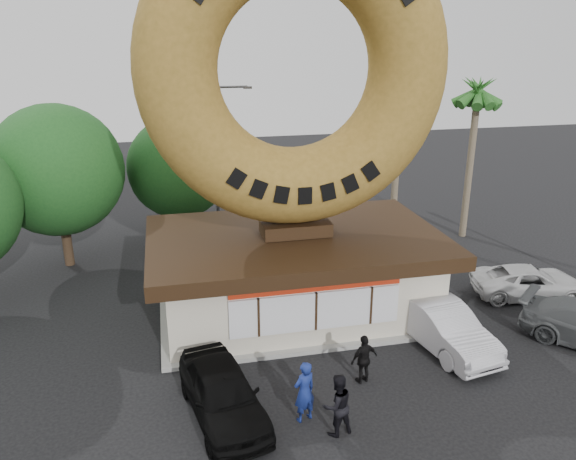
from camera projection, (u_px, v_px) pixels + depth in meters
The scene contains 14 objects.
ground at pixel (341, 401), 17.08m from camera, with size 90.00×90.00×0.00m, color black.
donut_shop at pixel (295, 271), 21.99m from camera, with size 11.20×7.20×3.80m.
giant_donut at pixel (296, 70), 19.45m from camera, with size 11.12×11.12×2.83m, color olive.
tree_west at pixel (57, 170), 25.50m from camera, with size 6.00×6.00×7.65m.
tree_mid at pixel (179, 168), 28.69m from camera, with size 5.20×5.20×6.63m.
palm_near at pixel (402, 77), 28.67m from camera, with size 2.60×2.60×9.75m.
palm_far at pixel (478, 97), 28.33m from camera, with size 2.60×2.60×8.75m.
street_lamp at pixel (218, 153), 29.89m from camera, with size 2.11×0.20×8.00m.
person_left at pixel (304, 392), 15.96m from camera, with size 0.70×0.46×1.91m, color navy.
person_center at pixel (337, 405), 15.43m from camera, with size 0.90×0.70×1.86m, color black.
person_right at pixel (364, 359), 17.76m from camera, with size 0.98×0.41×1.67m, color black.
car_black at pixel (223, 393), 16.19m from camera, with size 1.85×4.59×1.56m, color black.
car_silver at pixel (442, 325), 19.84m from camera, with size 1.70×4.87×1.61m, color #BAB9BF.
car_white at pixel (529, 282), 23.63m from camera, with size 2.16×4.68×1.30m, color silver.
Camera 1 is at (-4.71, -13.63, 10.65)m, focal length 35.00 mm.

